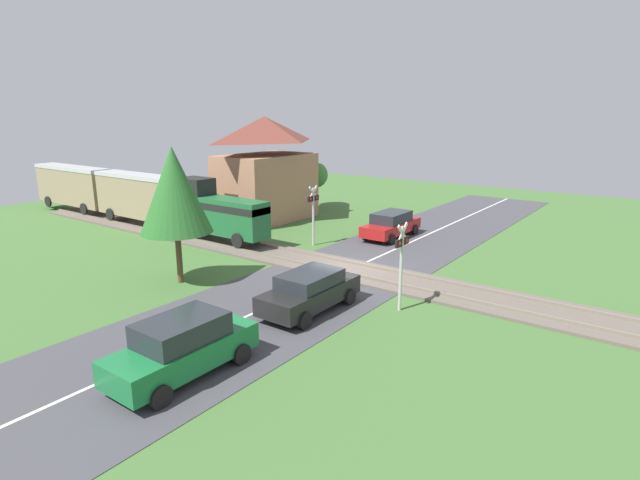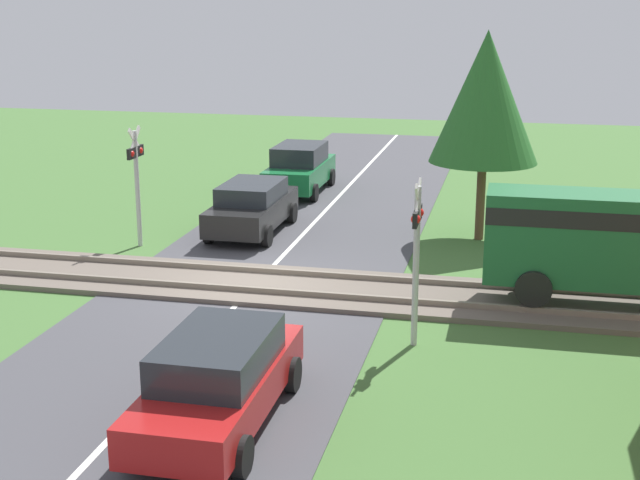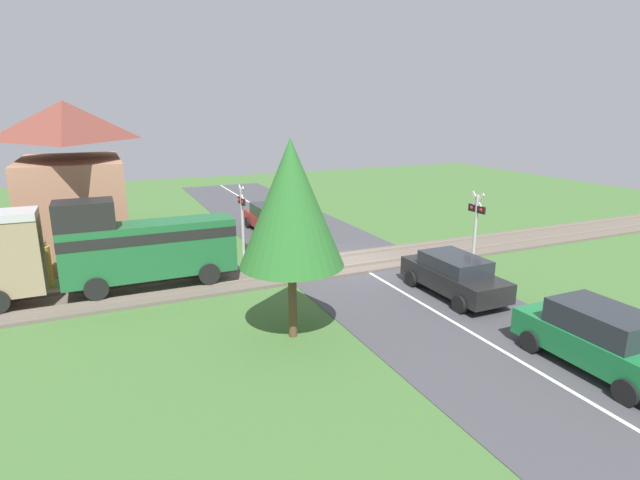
# 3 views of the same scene
# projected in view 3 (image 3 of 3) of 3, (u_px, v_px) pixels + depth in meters

# --- Properties ---
(ground_plane) EXTENTS (60.00, 60.00, 0.00)m
(ground_plane) POSITION_uv_depth(u_px,v_px,m) (353.00, 264.00, 20.96)
(ground_plane) COLOR #426B33
(road_surface) EXTENTS (48.00, 6.40, 0.02)m
(road_surface) POSITION_uv_depth(u_px,v_px,m) (353.00, 263.00, 20.96)
(road_surface) COLOR #424247
(road_surface) RESTS_ON ground_plane
(track_bed) EXTENTS (2.80, 48.00, 0.24)m
(track_bed) POSITION_uv_depth(u_px,v_px,m) (353.00, 262.00, 20.94)
(track_bed) COLOR #665B51
(track_bed) RESTS_ON ground_plane
(car_near_crossing) EXTENTS (4.15, 1.80, 1.44)m
(car_near_crossing) POSITION_uv_depth(u_px,v_px,m) (454.00, 275.00, 17.22)
(car_near_crossing) COLOR black
(car_near_crossing) RESTS_ON ground_plane
(car_far_side) EXTENTS (4.33, 1.78, 1.46)m
(car_far_side) POSITION_uv_depth(u_px,v_px,m) (270.00, 218.00, 26.06)
(car_far_side) COLOR #A81919
(car_far_side) RESTS_ON ground_plane
(car_behind_queue) EXTENTS (4.13, 1.80, 1.63)m
(car_behind_queue) POSITION_uv_depth(u_px,v_px,m) (600.00, 338.00, 12.29)
(car_behind_queue) COLOR #197038
(car_behind_queue) RESTS_ON ground_plane
(crossing_signal_west_approach) EXTENTS (0.90, 0.18, 3.18)m
(crossing_signal_west_approach) POSITION_uv_depth(u_px,v_px,m) (476.00, 221.00, 19.61)
(crossing_signal_west_approach) COLOR #B7B7B7
(crossing_signal_west_approach) RESTS_ON ground_plane
(crossing_signal_east_approach) EXTENTS (0.90, 0.18, 3.18)m
(crossing_signal_east_approach) POSITION_uv_depth(u_px,v_px,m) (242.00, 212.00, 21.26)
(crossing_signal_east_approach) COLOR #B7B7B7
(crossing_signal_east_approach) RESTS_ON ground_plane
(station_building) EXTENTS (6.71, 4.25, 6.65)m
(station_building) POSITION_uv_depth(u_px,v_px,m) (72.00, 182.00, 21.46)
(station_building) COLOR #AD7A5B
(station_building) RESTS_ON ground_plane
(pedestrian_by_station) EXTENTS (0.44, 0.44, 1.78)m
(pedestrian_by_station) POSITION_uv_depth(u_px,v_px,m) (45.00, 265.00, 18.15)
(pedestrian_by_station) COLOR gold
(pedestrian_by_station) RESTS_ON ground_plane
(tree_by_station) EXTENTS (1.94, 1.94, 3.37)m
(tree_by_station) POSITION_uv_depth(u_px,v_px,m) (73.00, 185.00, 26.55)
(tree_by_station) COLOR brown
(tree_by_station) RESTS_ON ground_plane
(tree_roadside_hedge) EXTENTS (2.88, 2.88, 5.60)m
(tree_roadside_hedge) POSITION_uv_depth(u_px,v_px,m) (291.00, 204.00, 13.33)
(tree_roadside_hedge) COLOR brown
(tree_roadside_hedge) RESTS_ON ground_plane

